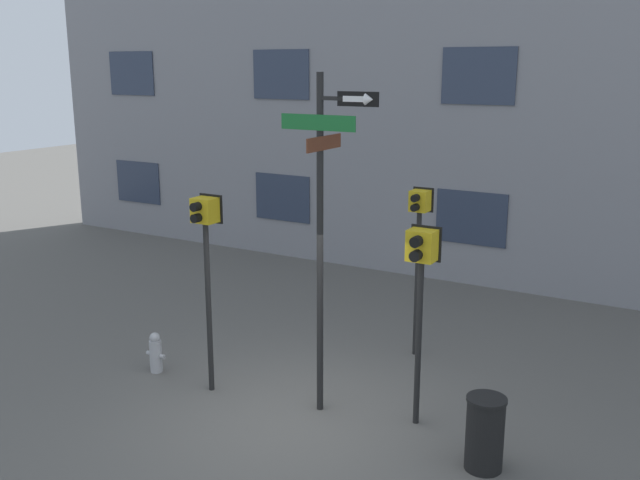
% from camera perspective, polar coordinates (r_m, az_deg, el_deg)
% --- Properties ---
extents(ground_plane, '(60.00, 60.00, 0.00)m').
position_cam_1_polar(ground_plane, '(9.89, -2.00, -14.22)').
color(ground_plane, '#595651').
extents(street_sign_pole, '(1.35, 0.85, 4.57)m').
position_cam_1_polar(street_sign_pole, '(9.22, 0.31, 1.81)').
color(street_sign_pole, black).
rests_on(street_sign_pole, ground_plane).
extents(pedestrian_signal_left, '(0.38, 0.40, 2.90)m').
position_cam_1_polar(pedestrian_signal_left, '(10.08, -9.12, -0.11)').
color(pedestrian_signal_left, black).
rests_on(pedestrian_signal_left, ground_plane).
extents(pedestrian_signal_right, '(0.41, 0.40, 2.67)m').
position_cam_1_polar(pedestrian_signal_right, '(9.11, 8.07, -2.40)').
color(pedestrian_signal_right, black).
rests_on(pedestrian_signal_right, ground_plane).
extents(pedestrian_signal_across, '(0.34, 0.40, 2.77)m').
position_cam_1_polar(pedestrian_signal_across, '(11.39, 7.91, 0.83)').
color(pedestrian_signal_across, black).
rests_on(pedestrian_signal_across, ground_plane).
extents(fire_hydrant, '(0.35, 0.19, 0.64)m').
position_cam_1_polar(fire_hydrant, '(11.46, -13.01, -8.79)').
color(fire_hydrant, '#A5A5A8').
rests_on(fire_hydrant, ground_plane).
extents(trash_bin, '(0.47, 0.47, 0.91)m').
position_cam_1_polar(trash_bin, '(8.85, 13.05, -14.82)').
color(trash_bin, black).
rests_on(trash_bin, ground_plane).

